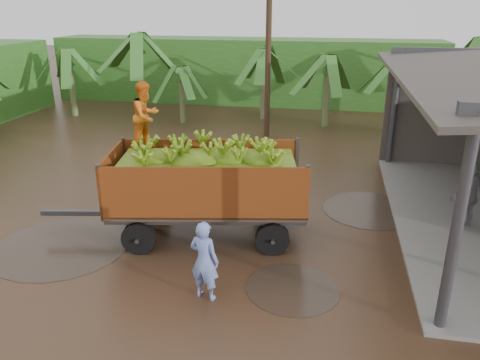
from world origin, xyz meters
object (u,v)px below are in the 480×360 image
at_px(man_blue, 204,261).
at_px(man_grey, 469,196).
at_px(banana_trailer, 206,181).
at_px(utility_pole, 268,48).

bearing_deg(man_blue, man_grey, -129.88).
distance_m(banana_trailer, utility_pole, 9.69).
distance_m(man_grey, utility_pole, 10.42).
bearing_deg(man_blue, banana_trailer, -62.10).
height_order(banana_trailer, utility_pole, utility_pole).
relative_size(banana_trailer, utility_pole, 0.89).
distance_m(banana_trailer, man_grey, 6.65).
bearing_deg(man_grey, man_blue, 8.22).
height_order(banana_trailer, man_blue, banana_trailer).
height_order(man_blue, man_grey, man_grey).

